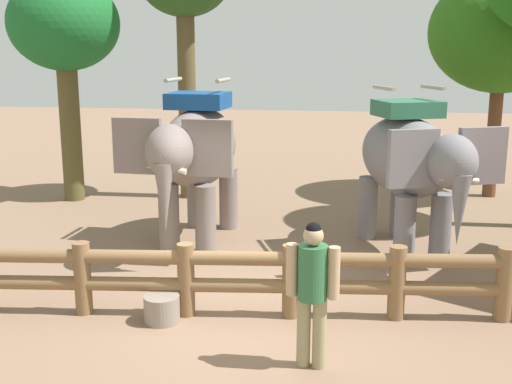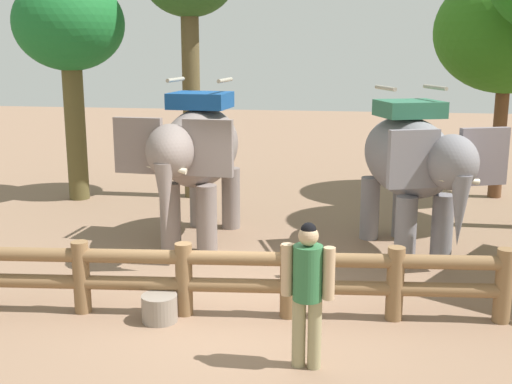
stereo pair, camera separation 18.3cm
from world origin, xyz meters
The scene contains 8 objects.
ground_plane centered at (0.00, 0.00, 0.00)m, with size 60.00×60.00×0.00m, color #85664F.
log_fence centered at (0.00, -0.18, 0.60)m, with size 7.55×0.98×1.05m.
elephant_near_left centered at (-1.38, 3.18, 1.77)m, with size 2.09×3.67×3.15m.
elephant_center centered at (2.59, 3.05, 1.71)m, with size 2.57×3.63×3.05m.
tourist_woman_in_black centered at (1.10, -1.51, 1.03)m, with size 0.63×0.38×1.78m.
tree_far_right centered at (-5.24, 6.26, 4.13)m, with size 2.61×2.61×5.37m.
tree_deep_back centered at (5.08, 8.10, 4.06)m, with size 3.49×3.49×5.57m.
feed_bucket centered at (-1.01, -0.53, 0.19)m, with size 0.50×0.50×0.38m.
Camera 2 is at (1.62, -8.50, 3.71)m, focal length 44.98 mm.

